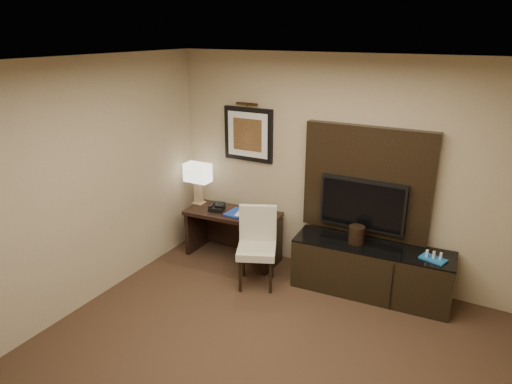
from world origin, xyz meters
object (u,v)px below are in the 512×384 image
Objects in this scene: desk at (233,235)px; desk_chair at (257,250)px; tv at (362,204)px; desk_phone at (217,207)px; credenza at (371,270)px; water_bottle at (263,211)px; ice_bucket at (356,235)px; table_lamp at (198,182)px; minibar_tray at (434,256)px.

desk_chair is (0.62, -0.47, 0.14)m from desk.
tv is 1.91m from desk_phone.
desk_phone is (-0.21, -0.05, 0.38)m from desk.
credenza is 1.50m from water_bottle.
desk is at bearing 176.14° from credenza.
desk_chair is 4.58× the size of ice_bucket.
desk_chair is at bearing -156.84° from ice_bucket.
desk_phone is at bearing -170.33° from desk.
credenza is 2.53m from table_lamp.
desk is 1.72m from ice_bucket.
ice_bucket is at bearing -12.59° from desk_phone.
tv is at bearing 2.02° from desk.
water_bottle is at bearing 0.32° from desk.
tv reaches higher than desk_chair.
desk_chair reaches higher than desk.
table_lamp is 0.46m from desk_phone.
ice_bucket reaches higher than desk_phone.
desk is 0.78m from desk_chair.
desk_chair is at bearing -41.69° from desk.
minibar_tray is (0.86, -0.21, -0.36)m from tv.
table_lamp is 3.12m from minibar_tray.
ice_bucket is (1.89, 0.04, 0.00)m from desk_phone.
minibar_tray is at bearing -4.97° from desk.
minibar_tray is (2.74, 0.03, -0.05)m from desk_phone.
water_bottle is 1.24m from ice_bucket.
water_bottle is 2.09m from minibar_tray.
desk_chair reaches higher than ice_bucket.
water_bottle is 0.64× the size of minibar_tray.
minibar_tray reaches higher than credenza.
table_lamp is 2.26m from ice_bucket.
ice_bucket is at bearing -86.00° from tv.
water_bottle reaches higher than desk.
desk_phone is 0.92× the size of ice_bucket.
desk is at bearing 179.51° from ice_bucket.
ice_bucket is at bearing -1.60° from table_lamp.
table_lamp reaches higher than credenza.
water_bottle is (-0.18, 0.50, 0.28)m from desk_chair.
table_lamp reaches higher than water_bottle.
desk_chair is 1.18m from ice_bucket.
tv is 1.64× the size of table_lamp.
ice_bucket is 0.78× the size of minibar_tray.
tv reaches higher than water_bottle.
water_bottle is (1.01, -0.01, -0.22)m from table_lamp.
table_lamp is at bearing 170.66° from desk.
desk_chair is 5.60× the size of water_bottle.
table_lamp is (-2.24, -0.14, -0.05)m from tv.
minibar_tray is (2.53, -0.02, 0.33)m from desk.
desk is 7.44× the size of water_bottle.
desk_phone is 2.74m from minibar_tray.
credenza is 8.75× the size of ice_bucket.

